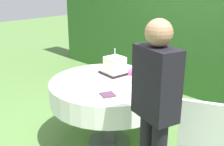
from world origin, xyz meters
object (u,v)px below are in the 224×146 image
(garden_chair, at_px, (202,134))
(standing_person, at_px, (155,107))
(wedding_cake, at_px, (115,73))
(serving_plate_right, at_px, (133,72))
(napkin_stack, at_px, (108,95))
(cake_table, at_px, (109,92))
(serving_plate_left, at_px, (83,85))
(serving_plate_near, at_px, (112,66))
(serving_plate_far, at_px, (158,80))

(garden_chair, distance_m, standing_person, 0.67)
(wedding_cake, xyz_separation_m, serving_plate_right, (-0.08, 0.38, -0.10))
(napkin_stack, bearing_deg, garden_chair, 23.88)
(cake_table, distance_m, serving_plate_left, 0.33)
(garden_chair, bearing_deg, serving_plate_near, 167.47)
(cake_table, height_order, serving_plate_far, serving_plate_far)
(serving_plate_right, bearing_deg, wedding_cake, -78.21)
(cake_table, bearing_deg, serving_plate_near, 132.15)
(cake_table, relative_size, serving_plate_left, 13.05)
(serving_plate_left, height_order, serving_plate_right, same)
(serving_plate_right, relative_size, garden_chair, 0.15)
(wedding_cake, bearing_deg, standing_person, -28.36)
(wedding_cake, distance_m, garden_chair, 1.09)
(cake_table, xyz_separation_m, wedding_cake, (0.07, 0.03, 0.23))
(cake_table, distance_m, serving_plate_near, 0.56)
(serving_plate_far, distance_m, standing_person, 1.03)
(serving_plate_far, xyz_separation_m, standing_person, (0.57, -0.84, 0.15))
(serving_plate_far, distance_m, napkin_stack, 0.69)
(serving_plate_near, relative_size, garden_chair, 0.13)
(garden_chair, bearing_deg, napkin_stack, -156.12)
(cake_table, relative_size, wedding_cake, 3.48)
(wedding_cake, distance_m, serving_plate_near, 0.59)
(serving_plate_right, bearing_deg, garden_chair, -16.34)
(cake_table, bearing_deg, napkin_stack, -46.78)
(serving_plate_right, bearing_deg, cake_table, -88.76)
(cake_table, bearing_deg, standing_person, -25.31)
(standing_person, bearing_deg, garden_chair, 73.88)
(napkin_stack, distance_m, standing_person, 0.71)
(cake_table, bearing_deg, serving_plate_left, -111.73)
(wedding_cake, bearing_deg, serving_plate_near, 139.02)
(serving_plate_near, height_order, serving_plate_right, same)
(serving_plate_far, bearing_deg, wedding_cake, -129.28)
(wedding_cake, relative_size, serving_plate_left, 3.75)
(serving_plate_far, relative_size, standing_person, 0.07)
(serving_plate_left, distance_m, garden_chair, 1.29)
(serving_plate_near, bearing_deg, serving_plate_left, -69.90)
(cake_table, height_order, garden_chair, garden_chair)
(cake_table, height_order, serving_plate_left, serving_plate_left)
(serving_plate_far, bearing_deg, cake_table, -133.31)
(garden_chair, bearing_deg, serving_plate_left, -163.29)
(serving_plate_near, height_order, garden_chair, garden_chair)
(cake_table, distance_m, standing_person, 1.09)
(serving_plate_far, relative_size, garden_chair, 0.12)
(standing_person, bearing_deg, serving_plate_far, 124.25)
(standing_person, bearing_deg, serving_plate_near, 147.01)
(serving_plate_left, relative_size, standing_person, 0.06)
(serving_plate_far, relative_size, napkin_stack, 0.82)
(garden_chair, bearing_deg, serving_plate_far, 156.46)
(serving_plate_far, bearing_deg, serving_plate_left, -125.55)
(wedding_cake, bearing_deg, garden_chair, 2.97)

